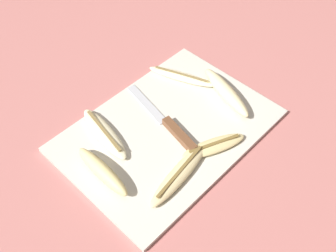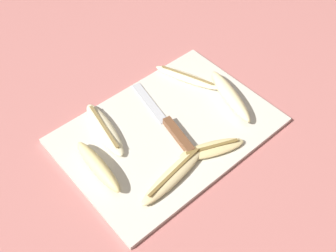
# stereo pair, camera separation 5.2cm
# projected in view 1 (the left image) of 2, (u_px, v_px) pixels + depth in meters

# --- Properties ---
(ground_plane) EXTENTS (4.00, 4.00, 0.00)m
(ground_plane) POSITION_uv_depth(u_px,v_px,m) (168.00, 132.00, 0.96)
(ground_plane) COLOR #B76B66
(cutting_board) EXTENTS (0.50, 0.35, 0.01)m
(cutting_board) POSITION_uv_depth(u_px,v_px,m) (168.00, 130.00, 0.95)
(cutting_board) COLOR beige
(cutting_board) RESTS_ON ground_plane
(knife) EXTENTS (0.07, 0.27, 0.02)m
(knife) POSITION_uv_depth(u_px,v_px,m) (171.00, 129.00, 0.94)
(knife) COLOR brown
(knife) RESTS_ON cutting_board
(banana_golden_short) EXTENTS (0.04, 0.17, 0.04)m
(banana_golden_short) POSITION_uv_depth(u_px,v_px,m) (102.00, 171.00, 0.85)
(banana_golden_short) COLOR #EDD689
(banana_golden_short) RESTS_ON cutting_board
(banana_pale_long) EXTENTS (0.07, 0.19, 0.02)m
(banana_pale_long) POSITION_uv_depth(u_px,v_px,m) (104.00, 133.00, 0.92)
(banana_pale_long) COLOR beige
(banana_pale_long) RESTS_ON cutting_board
(banana_soft_right) EXTENTS (0.10, 0.19, 0.03)m
(banana_soft_right) POSITION_uv_depth(u_px,v_px,m) (226.00, 92.00, 1.00)
(banana_soft_right) COLOR beige
(banana_soft_right) RESTS_ON cutting_board
(banana_spotted_left) EXTENTS (0.16, 0.10, 0.02)m
(banana_spotted_left) POSITION_uv_depth(u_px,v_px,m) (214.00, 146.00, 0.90)
(banana_spotted_left) COLOR #DBC684
(banana_spotted_left) RESTS_ON cutting_board
(banana_mellow_near) EXTENTS (0.20, 0.06, 0.02)m
(banana_mellow_near) POSITION_uv_depth(u_px,v_px,m) (180.00, 174.00, 0.85)
(banana_mellow_near) COLOR beige
(banana_mellow_near) RESTS_ON cutting_board
(banana_bright_far) EXTENTS (0.10, 0.19, 0.02)m
(banana_bright_far) POSITION_uv_depth(u_px,v_px,m) (181.00, 77.00, 1.05)
(banana_bright_far) COLOR beige
(banana_bright_far) RESTS_ON cutting_board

